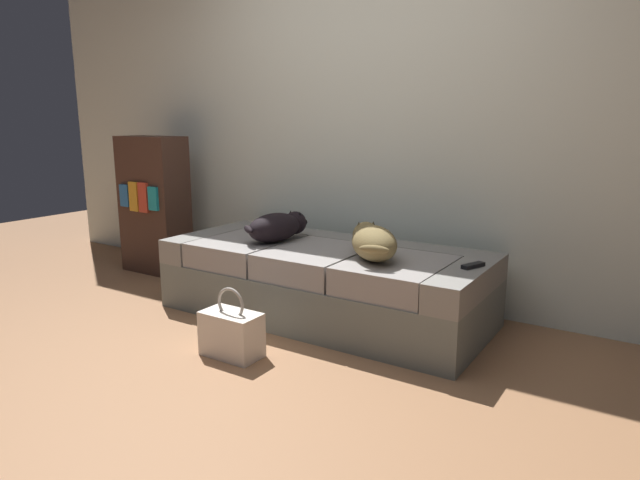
# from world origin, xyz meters

# --- Properties ---
(ground_plane) EXTENTS (10.00, 10.00, 0.00)m
(ground_plane) POSITION_xyz_m (0.00, 0.00, 0.00)
(ground_plane) COLOR #9A6A47
(back_wall) EXTENTS (6.40, 0.10, 2.80)m
(back_wall) POSITION_xyz_m (0.00, 1.71, 1.40)
(back_wall) COLOR silver
(back_wall) RESTS_ON ground
(couch) EXTENTS (2.04, 0.87, 0.46)m
(couch) POSITION_xyz_m (0.00, 1.10, 0.23)
(couch) COLOR slate
(couch) RESTS_ON ground
(dog_dark) EXTENTS (0.29, 0.55, 0.19)m
(dog_dark) POSITION_xyz_m (-0.34, 1.08, 0.55)
(dog_dark) COLOR black
(dog_dark) RESTS_ON couch
(dog_tan) EXTENTS (0.46, 0.50, 0.19)m
(dog_tan) POSITION_xyz_m (0.39, 0.99, 0.55)
(dog_tan) COLOR olive
(dog_tan) RESTS_ON couch
(tv_remote) EXTENTS (0.10, 0.16, 0.02)m
(tv_remote) POSITION_xyz_m (0.94, 1.11, 0.47)
(tv_remote) COLOR black
(tv_remote) RESTS_ON couch
(handbag) EXTENTS (0.32, 0.18, 0.38)m
(handbag) POSITION_xyz_m (-0.08, 0.32, 0.13)
(handbag) COLOR silver
(handbag) RESTS_ON ground
(bookshelf) EXTENTS (0.56, 0.30, 1.10)m
(bookshelf) POSITION_xyz_m (-1.74, 1.27, 0.55)
(bookshelf) COLOR #432B21
(bookshelf) RESTS_ON ground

